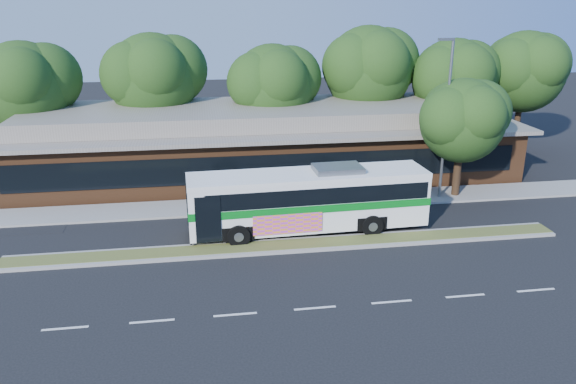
% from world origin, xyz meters
% --- Properties ---
extents(ground, '(120.00, 120.00, 0.00)m').
position_xyz_m(ground, '(0.00, 0.00, 0.00)').
color(ground, black).
rests_on(ground, ground).
extents(median_strip, '(26.00, 1.10, 0.15)m').
position_xyz_m(median_strip, '(0.00, 0.60, 0.07)').
color(median_strip, '#4F5C27').
rests_on(median_strip, ground).
extents(sidewalk, '(44.00, 2.60, 0.12)m').
position_xyz_m(sidewalk, '(0.00, 6.40, 0.06)').
color(sidewalk, gray).
rests_on(sidewalk, ground).
extents(plaza_building, '(33.20, 11.20, 4.45)m').
position_xyz_m(plaza_building, '(0.00, 12.99, 2.13)').
color(plaza_building, brown).
rests_on(plaza_building, ground).
extents(lamp_post, '(0.93, 0.18, 9.07)m').
position_xyz_m(lamp_post, '(9.56, 6.00, 4.90)').
color(lamp_post, slate).
rests_on(lamp_post, ground).
extents(tree_bg_a, '(6.47, 5.80, 8.63)m').
position_xyz_m(tree_bg_a, '(-14.58, 15.14, 5.87)').
color(tree_bg_a, black).
rests_on(tree_bg_a, ground).
extents(tree_bg_b, '(6.69, 6.00, 9.00)m').
position_xyz_m(tree_bg_b, '(-6.57, 16.14, 6.14)').
color(tree_bg_b, black).
rests_on(tree_bg_b, ground).
extents(tree_bg_c, '(6.24, 5.60, 8.26)m').
position_xyz_m(tree_bg_c, '(1.40, 15.13, 5.59)').
color(tree_bg_c, black).
rests_on(tree_bg_c, ground).
extents(tree_bg_d, '(6.91, 6.20, 9.37)m').
position_xyz_m(tree_bg_d, '(8.45, 16.15, 6.42)').
color(tree_bg_d, black).
rests_on(tree_bg_d, ground).
extents(tree_bg_e, '(6.47, 5.80, 8.50)m').
position_xyz_m(tree_bg_e, '(14.42, 15.14, 5.74)').
color(tree_bg_e, black).
rests_on(tree_bg_e, ground).
extents(tree_bg_f, '(6.69, 6.00, 8.92)m').
position_xyz_m(tree_bg_f, '(20.43, 16.14, 6.06)').
color(tree_bg_f, black).
rests_on(tree_bg_f, ground).
extents(transit_bus, '(11.89, 3.09, 3.31)m').
position_xyz_m(transit_bus, '(1.18, 2.40, 1.84)').
color(transit_bus, white).
rests_on(transit_bus, ground).
extents(sedan, '(4.63, 2.07, 1.32)m').
position_xyz_m(sedan, '(-11.94, 9.85, 0.66)').
color(sedan, '#B5B8BC').
rests_on(sedan, ground).
extents(sidewalk_tree, '(5.31, 4.76, 6.91)m').
position_xyz_m(sidewalk_tree, '(11.02, 6.31, 4.64)').
color(sidewalk_tree, black).
rests_on(sidewalk_tree, ground).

